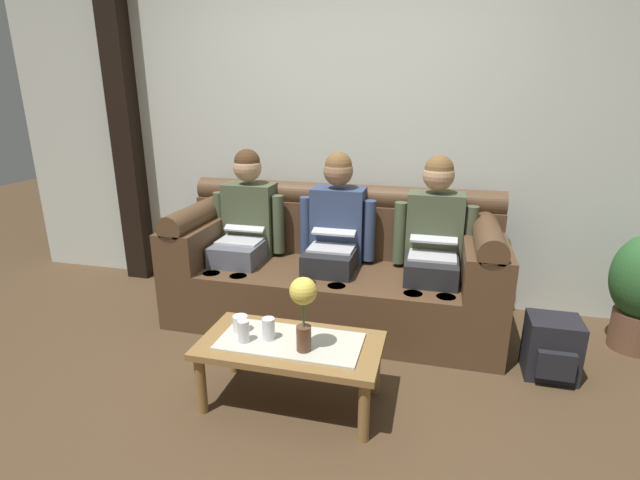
% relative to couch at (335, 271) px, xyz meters
% --- Properties ---
extents(ground_plane, '(14.00, 14.00, 0.00)m').
position_rel_couch_xyz_m(ground_plane, '(-0.00, -1.17, -0.37)').
color(ground_plane, '#4C3823').
extents(back_wall_patterned, '(6.00, 0.12, 2.90)m').
position_rel_couch_xyz_m(back_wall_patterned, '(-0.00, 0.53, 1.08)').
color(back_wall_patterned, silver).
rests_on(back_wall_patterned, ground_plane).
extents(timber_pillar, '(0.20, 0.20, 2.90)m').
position_rel_couch_xyz_m(timber_pillar, '(-1.91, 0.41, 1.08)').
color(timber_pillar, black).
rests_on(timber_pillar, ground_plane).
extents(couch, '(2.32, 0.88, 0.96)m').
position_rel_couch_xyz_m(couch, '(0.00, 0.00, 0.00)').
color(couch, '#513823').
rests_on(couch, ground_plane).
extents(person_left, '(0.56, 0.67, 1.22)m').
position_rel_couch_xyz_m(person_left, '(-0.69, -0.00, 0.29)').
color(person_left, '#595B66').
rests_on(person_left, ground_plane).
extents(person_middle, '(0.56, 0.67, 1.22)m').
position_rel_couch_xyz_m(person_middle, '(-0.00, -0.00, 0.29)').
color(person_middle, '#232326').
rests_on(person_middle, ground_plane).
extents(person_right, '(0.56, 0.67, 1.22)m').
position_rel_couch_xyz_m(person_right, '(0.69, -0.00, 0.29)').
color(person_right, '#232326').
rests_on(person_right, ground_plane).
extents(coffee_table, '(0.96, 0.50, 0.37)m').
position_rel_couch_xyz_m(coffee_table, '(-0.00, -1.06, -0.05)').
color(coffee_table, olive).
rests_on(coffee_table, ground_plane).
extents(flower_vase, '(0.14, 0.14, 0.39)m').
position_rel_couch_xyz_m(flower_vase, '(0.10, -1.13, 0.27)').
color(flower_vase, brown).
rests_on(flower_vase, coffee_table).
extents(cup_near_left, '(0.07, 0.07, 0.12)m').
position_rel_couch_xyz_m(cup_near_left, '(-0.11, -1.07, 0.06)').
color(cup_near_left, silver).
rests_on(cup_near_left, coffee_table).
extents(cup_near_right, '(0.06, 0.06, 0.12)m').
position_rel_couch_xyz_m(cup_near_right, '(-0.23, -1.13, 0.06)').
color(cup_near_right, silver).
rests_on(cup_near_right, coffee_table).
extents(cup_far_center, '(0.08, 0.08, 0.09)m').
position_rel_couch_xyz_m(cup_far_center, '(-0.29, -1.03, 0.05)').
color(cup_far_center, silver).
rests_on(cup_far_center, coffee_table).
extents(backpack_right, '(0.29, 0.29, 0.36)m').
position_rel_couch_xyz_m(backpack_right, '(1.41, -0.43, -0.19)').
color(backpack_right, black).
rests_on(backpack_right, ground_plane).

